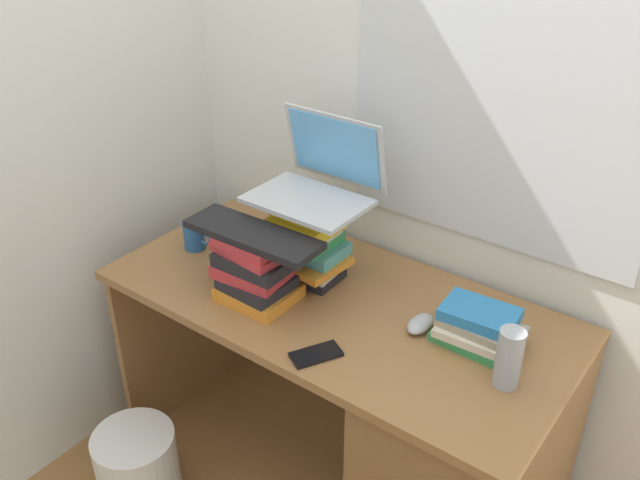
# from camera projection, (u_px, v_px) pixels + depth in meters

# --- Properties ---
(ground_plane) EXTENTS (6.00, 6.00, 0.00)m
(ground_plane) POSITION_uv_depth(u_px,v_px,m) (333.00, 474.00, 2.42)
(ground_plane) COLOR olive
(wall_back) EXTENTS (6.00, 0.06, 2.60)m
(wall_back) POSITION_uv_depth(u_px,v_px,m) (413.00, 90.00, 2.04)
(wall_back) COLOR silver
(wall_back) RESTS_ON ground
(wall_left) EXTENTS (0.05, 6.00, 2.60)m
(wall_left) POSITION_uv_depth(u_px,v_px,m) (121.00, 69.00, 2.23)
(wall_left) COLOR silver
(wall_left) RESTS_ON ground
(desk) EXTENTS (1.42, 0.67, 0.75)m
(desk) POSITION_uv_depth(u_px,v_px,m) (429.00, 441.00, 2.01)
(desk) COLOR olive
(desk) RESTS_ON ground
(book_stack_tall) EXTENTS (0.26, 0.20, 0.26)m
(book_stack_tall) POSITION_uv_depth(u_px,v_px,m) (307.00, 241.00, 2.09)
(book_stack_tall) COLOR black
(book_stack_tall) RESTS_ON desk
(book_stack_keyboard_riser) EXTENTS (0.24, 0.20, 0.20)m
(book_stack_keyboard_riser) POSITION_uv_depth(u_px,v_px,m) (256.00, 269.00, 2.01)
(book_stack_keyboard_riser) COLOR orange
(book_stack_keyboard_riser) RESTS_ON desk
(book_stack_side) EXTENTS (0.23, 0.17, 0.10)m
(book_stack_side) POSITION_uv_depth(u_px,v_px,m) (479.00, 328.00, 1.85)
(book_stack_side) COLOR #338C4C
(book_stack_side) RESTS_ON desk
(laptop) EXTENTS (0.35, 0.29, 0.24)m
(laptop) POSITION_uv_depth(u_px,v_px,m) (319.00, 179.00, 2.04)
(laptop) COLOR #B7BABF
(laptop) RESTS_ON book_stack_tall
(keyboard) EXTENTS (0.42, 0.15, 0.02)m
(keyboard) POSITION_uv_depth(u_px,v_px,m) (253.00, 234.00, 1.95)
(keyboard) COLOR black
(keyboard) RESTS_ON book_stack_keyboard_riser
(computer_mouse) EXTENTS (0.06, 0.10, 0.04)m
(computer_mouse) POSITION_uv_depth(u_px,v_px,m) (420.00, 324.00, 1.91)
(computer_mouse) COLOR #A5A8AD
(computer_mouse) RESTS_ON desk
(mug) EXTENTS (0.11, 0.07, 0.10)m
(mug) POSITION_uv_depth(u_px,v_px,m) (195.00, 235.00, 2.29)
(mug) COLOR #265999
(mug) RESTS_ON desk
(water_bottle) EXTENTS (0.07, 0.07, 0.16)m
(water_bottle) POSITION_uv_depth(u_px,v_px,m) (509.00, 358.00, 1.69)
(water_bottle) COLOR #999EA5
(water_bottle) RESTS_ON desk
(cell_phone) EXTENTS (0.12, 0.15, 0.01)m
(cell_phone) POSITION_uv_depth(u_px,v_px,m) (316.00, 354.00, 1.82)
(cell_phone) COLOR black
(cell_phone) RESTS_ON desk
(wastebasket) EXTENTS (0.27, 0.27, 0.29)m
(wastebasket) POSITION_uv_depth(u_px,v_px,m) (138.00, 469.00, 2.25)
(wastebasket) COLOR silver
(wastebasket) RESTS_ON ground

